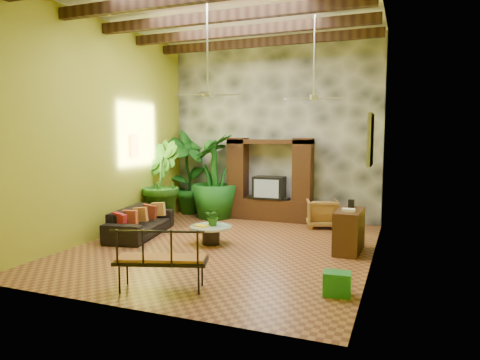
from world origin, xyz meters
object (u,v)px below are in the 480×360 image
at_px(iron_bench, 159,256).
at_px(wicker_armchair, 322,213).
at_px(sofa, 140,222).
at_px(green_bin, 337,284).
at_px(ceiling_fan_back, 314,88).
at_px(ceiling_fan_front, 208,83).
at_px(tall_plant_b, 160,182).
at_px(side_console, 349,231).
at_px(entertainment_center, 269,186).
at_px(coffee_table, 211,232).
at_px(tall_plant_a, 188,171).
at_px(tall_plant_c, 214,176).

bearing_deg(iron_bench, wicker_armchair, 56.57).
bearing_deg(sofa, green_bin, -124.41).
height_order(ceiling_fan_back, sofa, ceiling_fan_back).
relative_size(ceiling_fan_front, green_bin, 4.61).
distance_m(tall_plant_b, side_console, 5.33).
xyz_separation_m(entertainment_center, coffee_table, (-0.39, -3.03, -0.71)).
xyz_separation_m(wicker_armchair, green_bin, (1.09, -4.68, -0.19)).
height_order(ceiling_fan_back, tall_plant_b, ceiling_fan_back).
relative_size(ceiling_fan_front, wicker_armchair, 2.33).
distance_m(sofa, green_bin, 5.42).
distance_m(tall_plant_a, green_bin, 7.39).
xyz_separation_m(entertainment_center, ceiling_fan_back, (1.60, -1.94, 2.44)).
bearing_deg(ceiling_fan_front, tall_plant_b, 139.55).
xyz_separation_m(entertainment_center, ceiling_fan_front, (-0.20, -3.54, 2.44)).
distance_m(entertainment_center, tall_plant_c, 1.61).
bearing_deg(wicker_armchair, ceiling_fan_front, 43.32).
distance_m(ceiling_fan_front, iron_bench, 3.72).
xyz_separation_m(ceiling_fan_front, tall_plant_b, (-2.45, 2.09, -2.28)).
relative_size(sofa, wicker_armchair, 2.82).
relative_size(sofa, side_console, 2.08).
relative_size(tall_plant_a, tall_plant_b, 1.16).
relative_size(tall_plant_c, green_bin, 5.96).
distance_m(ceiling_fan_back, sofa, 5.06).
bearing_deg(coffee_table, tall_plant_a, 125.68).
distance_m(wicker_armchair, tall_plant_b, 4.41).
height_order(sofa, tall_plant_b, tall_plant_b).
distance_m(tall_plant_c, coffee_table, 3.16).
height_order(ceiling_fan_front, side_console, ceiling_fan_front).
xyz_separation_m(entertainment_center, sofa, (-2.30, -2.90, -0.64)).
relative_size(tall_plant_a, coffee_table, 2.81).
relative_size(tall_plant_a, iron_bench, 1.74).
bearing_deg(green_bin, tall_plant_c, 131.17).
distance_m(sofa, tall_plant_b, 1.69).
bearing_deg(iron_bench, side_console, 35.42).
distance_m(sofa, coffee_table, 1.92).
xyz_separation_m(tall_plant_a, green_bin, (5.22, -5.10, -1.12)).
distance_m(tall_plant_a, tall_plant_c, 1.05).
height_order(wicker_armchair, green_bin, wicker_armchair).
xyz_separation_m(wicker_armchair, coffee_table, (-1.95, -2.63, -0.11)).
bearing_deg(side_console, tall_plant_a, 155.29).
relative_size(entertainment_center, wicker_armchair, 3.00).
xyz_separation_m(entertainment_center, side_console, (2.51, -2.59, -0.53)).
bearing_deg(tall_plant_c, tall_plant_b, -132.41).
distance_m(ceiling_fan_back, tall_plant_a, 5.07).
xyz_separation_m(ceiling_fan_front, coffee_table, (-0.19, 0.50, -3.15)).
height_order(iron_bench, green_bin, iron_bench).
xyz_separation_m(tall_plant_c, green_bin, (4.22, -4.83, -1.03)).
distance_m(tall_plant_b, coffee_table, 2.90).
distance_m(coffee_table, side_console, 2.94).
distance_m(ceiling_fan_front, coffee_table, 3.19).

